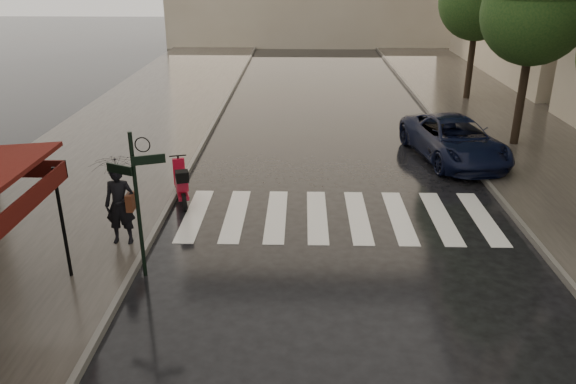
{
  "coord_description": "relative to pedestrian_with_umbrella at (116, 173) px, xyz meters",
  "views": [
    {
      "loc": [
        2.04,
        -7.07,
        6.09
      ],
      "look_at": [
        1.75,
        4.22,
        1.4
      ],
      "focal_mm": 35.0,
      "sensor_mm": 36.0,
      "label": 1
    }
  ],
  "objects": [
    {
      "name": "ground",
      "position": [
        2.0,
        -4.25,
        -1.81
      ],
      "size": [
        120.0,
        120.0,
        0.0
      ],
      "primitive_type": "plane",
      "color": "black",
      "rests_on": "ground"
    },
    {
      "name": "crosswalk",
      "position": [
        4.97,
        1.75,
        -1.8
      ],
      "size": [
        7.85,
        3.2,
        0.01
      ],
      "color": "silver",
      "rests_on": "ground"
    },
    {
      "name": "curb_near",
      "position": [
        0.55,
        7.75,
        -1.73
      ],
      "size": [
        0.12,
        60.0,
        0.16
      ],
      "primitive_type": "cube",
      "color": "#595651",
      "rests_on": "ground"
    },
    {
      "name": "sidewalk_near",
      "position": [
        -2.5,
        7.75,
        -1.75
      ],
      "size": [
        6.0,
        60.0,
        0.12
      ],
      "primitive_type": "cube",
      "color": "#38332D",
      "rests_on": "ground"
    },
    {
      "name": "scooter",
      "position": [
        0.82,
        2.54,
        -1.28
      ],
      "size": [
        0.76,
        1.69,
        1.14
      ],
      "rotation": [
        0.0,
        0.0,
        0.29
      ],
      "color": "black",
      "rests_on": "ground"
    },
    {
      "name": "signpost",
      "position": [
        0.8,
        -1.25,
        0.02
      ],
      "size": [
        1.17,
        0.29,
        3.1
      ],
      "color": "black",
      "rests_on": "ground"
    },
    {
      "name": "pedestrian_with_umbrella",
      "position": [
        0.0,
        0.0,
        0.0
      ],
      "size": [
        1.09,
        1.11,
        2.55
      ],
      "rotation": [
        0.0,
        0.0,
        0.0
      ],
      "color": "black",
      "rests_on": "sidewalk_near"
    },
    {
      "name": "sidewalk_far",
      "position": [
        12.25,
        7.75,
        -1.75
      ],
      "size": [
        5.5,
        60.0,
        0.12
      ],
      "primitive_type": "cube",
      "color": "#38332D",
      "rests_on": "ground"
    },
    {
      "name": "curb_far",
      "position": [
        9.45,
        7.75,
        -1.73
      ],
      "size": [
        0.12,
        60.0,
        0.16
      ],
      "primitive_type": "cube",
      "color": "#595651",
      "rests_on": "ground"
    },
    {
      "name": "parked_car",
      "position": [
        9.0,
        6.34,
        -1.13
      ],
      "size": [
        3.08,
        5.2,
        1.35
      ],
      "primitive_type": "imported",
      "rotation": [
        0.0,
        0.0,
        0.18
      ],
      "color": "black",
      "rests_on": "ground"
    }
  ]
}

